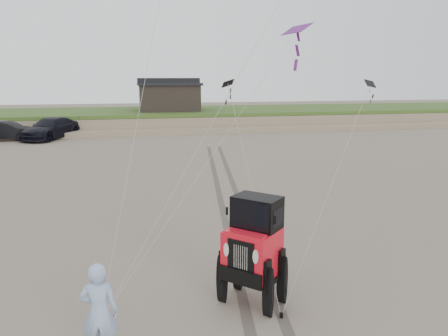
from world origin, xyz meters
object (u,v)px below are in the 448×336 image
(truck_b, at_px, (7,131))
(jeep, at_px, (252,262))
(man, at_px, (99,313))
(cabin, at_px, (169,96))
(truck_c, at_px, (51,128))

(truck_b, xyz_separation_m, jeep, (12.74, -29.97, 0.23))
(man, bearing_deg, cabin, -87.82)
(truck_c, bearing_deg, man, -52.87)
(man, bearing_deg, jeep, -146.99)
(truck_b, relative_size, jeep, 0.88)
(cabin, distance_m, truck_b, 16.01)
(cabin, height_order, truck_c, cabin)
(cabin, distance_m, man, 38.99)
(truck_c, distance_m, man, 32.25)
(cabin, height_order, truck_b, cabin)
(cabin, distance_m, truck_c, 12.98)
(cabin, xyz_separation_m, truck_b, (-14.09, -7.20, -2.44))
(truck_b, bearing_deg, man, -156.58)
(jeep, distance_m, man, 3.64)
(cabin, bearing_deg, man, -96.91)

